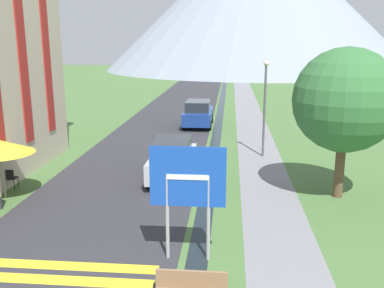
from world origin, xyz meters
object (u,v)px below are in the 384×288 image
Objects in this scene: parked_car_near at (173,159)px; tree_by_path at (345,100)px; streetlamp at (265,100)px; road_sign at (188,186)px; cafe_umbrella_middle_yellow at (0,147)px; cafe_chair_far_left at (11,177)px; parked_car_far at (198,113)px.

parked_car_near is 7.37m from tree_by_path.
streetlamp is 6.32m from tree_by_path.
tree_by_path is at bearing -66.93° from streetlamp.
cafe_umbrella_middle_yellow is (-7.45, 4.09, -0.10)m from road_sign.
cafe_umbrella_middle_yellow is at bearing -145.65° from streetlamp.
cafe_umbrella_middle_yellow is at bearing -174.34° from tree_by_path.
cafe_umbrella_middle_yellow reaches higher than parked_car_near.
road_sign is 9.34m from cafe_chair_far_left.
cafe_umbrella_middle_yellow is (-6.31, -14.78, 1.11)m from parked_car_far.
road_sign is at bearing -86.53° from parked_car_far.
cafe_chair_far_left is (-6.56, -13.84, -0.40)m from parked_car_far.
cafe_umbrella_middle_yellow reaches higher than parked_car_far.
parked_car_far is 15.32m from cafe_chair_far_left.
parked_car_near is 6.81m from cafe_umbrella_middle_yellow.
parked_car_near is 0.91× the size of parked_car_far.
cafe_chair_far_left is at bearing -178.60° from tree_by_path.
cafe_chair_far_left is at bearing 104.51° from cafe_umbrella_middle_yellow.
cafe_umbrella_middle_yellow reaches higher than cafe_chair_far_left.
parked_car_far is (0.20, 11.99, 0.00)m from parked_car_near.
road_sign is 0.80× the size of parked_car_near.
cafe_chair_far_left is 12.40m from streetlamp.
road_sign is 0.74× the size of parked_car_far.
streetlamp is (3.97, -7.75, 2.02)m from parked_car_far.
tree_by_path reaches higher than cafe_umbrella_middle_yellow.
parked_car_near is 0.70× the size of tree_by_path.
streetlamp reaches higher than parked_car_near.
cafe_umbrella_middle_yellow is at bearing 151.26° from road_sign.
cafe_umbrella_middle_yellow is at bearing -113.12° from parked_car_far.
road_sign is 7.11m from parked_car_near.
streetlamp reaches higher than parked_car_far.
cafe_umbrella_middle_yellow is 0.44× the size of tree_by_path.
parked_car_far is 0.88× the size of streetlamp.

